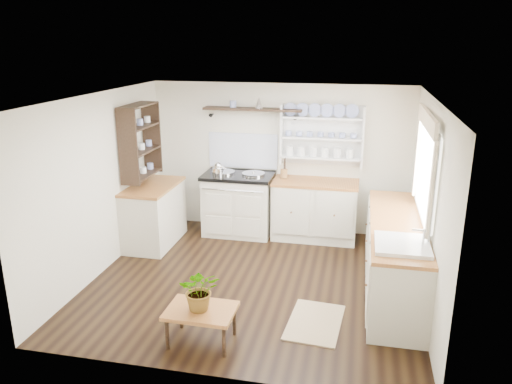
% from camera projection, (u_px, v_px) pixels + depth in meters
% --- Properties ---
extents(floor, '(4.00, 3.80, 0.01)m').
position_uv_depth(floor, '(254.00, 281.00, 6.31)').
color(floor, black).
rests_on(floor, ground).
extents(wall_back, '(4.00, 0.02, 2.30)m').
position_uv_depth(wall_back, '(279.00, 158.00, 7.75)').
color(wall_back, silver).
rests_on(wall_back, ground).
extents(wall_right, '(0.02, 3.80, 2.30)m').
position_uv_depth(wall_right, '(428.00, 205.00, 5.57)').
color(wall_right, silver).
rests_on(wall_right, ground).
extents(wall_left, '(0.02, 3.80, 2.30)m').
position_uv_depth(wall_left, '(101.00, 184.00, 6.37)').
color(wall_left, silver).
rests_on(wall_left, ground).
extents(ceiling, '(4.00, 3.80, 0.01)m').
position_uv_depth(ceiling, '(253.00, 97.00, 5.63)').
color(ceiling, white).
rests_on(ceiling, wall_back).
extents(window, '(0.08, 1.55, 1.22)m').
position_uv_depth(window, '(425.00, 166.00, 5.60)').
color(window, white).
rests_on(window, wall_right).
extents(aga_cooker, '(1.07, 0.74, 0.98)m').
position_uv_depth(aga_cooker, '(239.00, 203.00, 7.75)').
color(aga_cooker, beige).
rests_on(aga_cooker, floor).
extents(back_cabinets, '(1.27, 0.63, 0.90)m').
position_uv_depth(back_cabinets, '(315.00, 209.00, 7.55)').
color(back_cabinets, beige).
rests_on(back_cabinets, floor).
extents(right_cabinets, '(0.62, 2.43, 0.90)m').
position_uv_depth(right_cabinets, '(395.00, 256.00, 5.93)').
color(right_cabinets, beige).
rests_on(right_cabinets, floor).
extents(belfast_sink, '(0.55, 0.60, 0.45)m').
position_uv_depth(belfast_sink, '(401.00, 255.00, 5.13)').
color(belfast_sink, white).
rests_on(belfast_sink, right_cabinets).
extents(left_cabinets, '(0.62, 1.13, 0.90)m').
position_uv_depth(left_cabinets, '(154.00, 214.00, 7.36)').
color(left_cabinets, beige).
rests_on(left_cabinets, floor).
extents(plate_rack, '(1.20, 0.22, 0.90)m').
position_uv_depth(plate_rack, '(322.00, 135.00, 7.47)').
color(plate_rack, white).
rests_on(plate_rack, wall_back).
extents(high_shelf, '(1.50, 0.29, 0.16)m').
position_uv_depth(high_shelf, '(253.00, 110.00, 7.49)').
color(high_shelf, black).
rests_on(high_shelf, wall_back).
extents(left_shelving, '(0.28, 0.80, 1.05)m').
position_uv_depth(left_shelving, '(140.00, 141.00, 7.06)').
color(left_shelving, black).
rests_on(left_shelving, wall_left).
extents(kettle, '(0.18, 0.18, 0.22)m').
position_uv_depth(kettle, '(218.00, 170.00, 7.53)').
color(kettle, silver).
rests_on(kettle, aga_cooker).
extents(utensil_crock, '(0.11, 0.11, 0.13)m').
position_uv_depth(utensil_crock, '(284.00, 173.00, 7.57)').
color(utensil_crock, olive).
rests_on(utensil_crock, back_cabinets).
extents(center_table, '(0.69, 0.49, 0.37)m').
position_uv_depth(center_table, '(201.00, 313.00, 4.96)').
color(center_table, brown).
rests_on(center_table, floor).
extents(potted_plant, '(0.47, 0.43, 0.43)m').
position_uv_depth(potted_plant, '(200.00, 289.00, 4.88)').
color(potted_plant, '#3F7233').
rests_on(potted_plant, center_table).
extents(floor_rug, '(0.62, 0.89, 0.02)m').
position_uv_depth(floor_rug, '(315.00, 322.00, 5.38)').
color(floor_rug, brown).
rests_on(floor_rug, floor).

